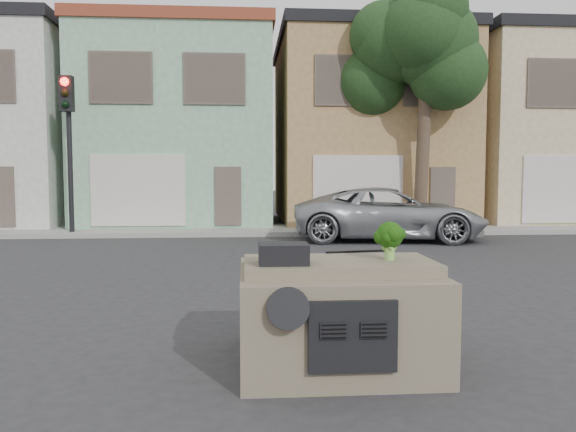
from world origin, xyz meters
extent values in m
plane|color=#303033|center=(0.00, 0.00, 0.00)|extent=(120.00, 120.00, 0.00)
cube|color=gray|center=(0.00, 10.50, 0.07)|extent=(40.00, 3.00, 0.15)
cube|color=#8CBB95|center=(-3.50, 14.50, 3.77)|extent=(7.20, 8.20, 7.55)
cube|color=#A88352|center=(4.00, 14.50, 3.77)|extent=(7.20, 8.20, 7.55)
cube|color=beige|center=(11.50, 14.50, 3.77)|extent=(7.20, 8.20, 7.55)
imported|color=#A1A3A8|center=(3.39, 7.87, 0.00)|extent=(6.04, 3.40, 1.59)
cube|color=black|center=(-6.50, 9.50, 2.55)|extent=(0.40, 0.40, 5.10)
cube|color=#1E3B19|center=(5.00, 9.80, 4.25)|extent=(4.40, 4.00, 8.50)
cube|color=#746852|center=(0.00, -3.00, 0.56)|extent=(2.00, 1.80, 1.12)
cube|color=black|center=(-0.58, -3.35, 1.22)|extent=(0.48, 0.38, 0.20)
cube|color=black|center=(0.28, -2.62, 1.13)|extent=(0.69, 0.15, 0.02)
cube|color=#153A0A|center=(0.52, -3.19, 1.32)|extent=(0.46, 0.46, 0.40)
camera|label=1|loc=(-0.95, -8.76, 1.99)|focal=35.00mm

